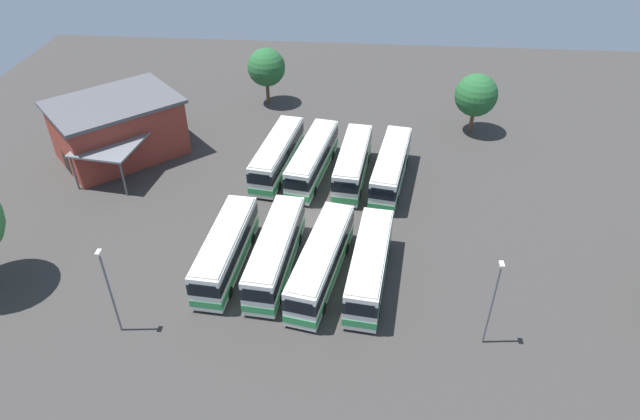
{
  "coord_description": "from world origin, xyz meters",
  "views": [
    {
      "loc": [
        40.97,
        3.75,
        31.06
      ],
      "look_at": [
        0.55,
        0.32,
        1.56
      ],
      "focal_mm": 31.66,
      "sensor_mm": 36.0,
      "label": 1
    }
  ],
  "objects_px": {
    "bus_row1_slot1": "(276,252)",
    "depot_building": "(118,128)",
    "bus_row1_slot3": "(370,265)",
    "tree_northeast": "(266,67)",
    "bus_row0_slot0": "(277,155)",
    "lamp_post_by_building": "(109,288)",
    "bus_row0_slot1": "(312,159)",
    "tree_north_edge": "(476,95)",
    "bus_row1_slot0": "(226,250)",
    "maintenance_shelter": "(121,134)",
    "bus_row0_slot2": "(353,163)",
    "bus_row0_slot3": "(391,167)",
    "bus_row1_slot2": "(321,261)",
    "lamp_post_near_entrance": "(493,300)"
  },
  "relations": [
    {
      "from": "tree_northeast",
      "to": "bus_row1_slot0",
      "type": "bearing_deg",
      "value": 2.97
    },
    {
      "from": "bus_row1_slot3",
      "to": "bus_row1_slot0",
      "type": "bearing_deg",
      "value": -94.5
    },
    {
      "from": "bus_row0_slot1",
      "to": "bus_row1_slot0",
      "type": "distance_m",
      "value": 15.67
    },
    {
      "from": "lamp_post_near_entrance",
      "to": "lamp_post_by_building",
      "type": "relative_size",
      "value": 0.99
    },
    {
      "from": "bus_row0_slot0",
      "to": "maintenance_shelter",
      "type": "bearing_deg",
      "value": -89.17
    },
    {
      "from": "bus_row1_slot0",
      "to": "tree_north_edge",
      "type": "relative_size",
      "value": 1.59
    },
    {
      "from": "bus_row0_slot1",
      "to": "bus_row1_slot1",
      "type": "relative_size",
      "value": 1.02
    },
    {
      "from": "bus_row0_slot1",
      "to": "bus_row1_slot2",
      "type": "xyz_separation_m",
      "value": [
        15.39,
        2.17,
        0.0
      ]
    },
    {
      "from": "bus_row1_slot1",
      "to": "depot_building",
      "type": "height_order",
      "value": "depot_building"
    },
    {
      "from": "bus_row0_slot1",
      "to": "bus_row0_slot2",
      "type": "xyz_separation_m",
      "value": [
        0.43,
        4.07,
        -0.0
      ]
    },
    {
      "from": "bus_row1_slot1",
      "to": "maintenance_shelter",
      "type": "relative_size",
      "value": 1.0
    },
    {
      "from": "bus_row0_slot3",
      "to": "bus_row1_slot2",
      "type": "height_order",
      "value": "same"
    },
    {
      "from": "bus_row0_slot0",
      "to": "depot_building",
      "type": "height_order",
      "value": "depot_building"
    },
    {
      "from": "bus_row1_slot1",
      "to": "lamp_post_by_building",
      "type": "relative_size",
      "value": 1.56
    },
    {
      "from": "bus_row1_slot3",
      "to": "tree_north_edge",
      "type": "height_order",
      "value": "tree_north_edge"
    },
    {
      "from": "bus_row1_slot3",
      "to": "bus_row0_slot0",
      "type": "bearing_deg",
      "value": -149.22
    },
    {
      "from": "bus_row0_slot2",
      "to": "bus_row1_slot2",
      "type": "xyz_separation_m",
      "value": [
        14.96,
        -1.9,
        0.0
      ]
    },
    {
      "from": "maintenance_shelter",
      "to": "bus_row0_slot1",
      "type": "bearing_deg",
      "value": 89.05
    },
    {
      "from": "bus_row0_slot2",
      "to": "bus_row0_slot3",
      "type": "height_order",
      "value": "same"
    },
    {
      "from": "depot_building",
      "to": "maintenance_shelter",
      "type": "height_order",
      "value": "depot_building"
    },
    {
      "from": "maintenance_shelter",
      "to": "bus_row0_slot3",
      "type": "bearing_deg",
      "value": 87.46
    },
    {
      "from": "bus_row1_slot2",
      "to": "lamp_post_near_entrance",
      "type": "relative_size",
      "value": 1.61
    },
    {
      "from": "tree_north_edge",
      "to": "bus_row0_slot1",
      "type": "bearing_deg",
      "value": -57.79
    },
    {
      "from": "tree_north_edge",
      "to": "tree_northeast",
      "type": "height_order",
      "value": "tree_northeast"
    },
    {
      "from": "bus_row1_slot2",
      "to": "tree_north_edge",
      "type": "distance_m",
      "value": 30.43
    },
    {
      "from": "bus_row1_slot1",
      "to": "depot_building",
      "type": "distance_m",
      "value": 25.8
    },
    {
      "from": "bus_row1_slot3",
      "to": "tree_north_edge",
      "type": "relative_size",
      "value": 1.6
    },
    {
      "from": "bus_row0_slot1",
      "to": "bus_row1_slot2",
      "type": "relative_size",
      "value": 0.99
    },
    {
      "from": "depot_building",
      "to": "tree_north_edge",
      "type": "bearing_deg",
      "value": 102.33
    },
    {
      "from": "bus_row0_slot3",
      "to": "maintenance_shelter",
      "type": "distance_m",
      "value": 27.47
    },
    {
      "from": "bus_row0_slot3",
      "to": "lamp_post_by_building",
      "type": "xyz_separation_m",
      "value": [
        21.09,
        -19.66,
        2.24
      ]
    },
    {
      "from": "bus_row0_slot0",
      "to": "bus_row0_slot1",
      "type": "xyz_separation_m",
      "value": [
        0.55,
        3.65,
        0.0
      ]
    },
    {
      "from": "depot_building",
      "to": "maintenance_shelter",
      "type": "xyz_separation_m",
      "value": [
        2.23,
        1.3,
        0.57
      ]
    },
    {
      "from": "bus_row0_slot2",
      "to": "bus_row0_slot3",
      "type": "bearing_deg",
      "value": 82.97
    },
    {
      "from": "bus_row0_slot0",
      "to": "tree_north_edge",
      "type": "distance_m",
      "value": 23.5
    },
    {
      "from": "depot_building",
      "to": "lamp_post_near_entrance",
      "type": "height_order",
      "value": "lamp_post_near_entrance"
    },
    {
      "from": "bus_row0_slot0",
      "to": "lamp_post_by_building",
      "type": "bearing_deg",
      "value": -19.92
    },
    {
      "from": "bus_row1_slot0",
      "to": "lamp_post_by_building",
      "type": "height_order",
      "value": "lamp_post_by_building"
    },
    {
      "from": "bus_row1_slot3",
      "to": "lamp_post_near_entrance",
      "type": "distance_m",
      "value": 10.0
    },
    {
      "from": "lamp_post_near_entrance",
      "to": "bus_row1_slot1",
      "type": "bearing_deg",
      "value": -112.09
    },
    {
      "from": "bus_row0_slot1",
      "to": "bus_row1_slot1",
      "type": "height_order",
      "value": "same"
    },
    {
      "from": "bus_row1_slot2",
      "to": "bus_row1_slot3",
      "type": "relative_size",
      "value": 1.07
    },
    {
      "from": "bus_row0_slot3",
      "to": "bus_row1_slot3",
      "type": "distance_m",
      "value": 14.78
    },
    {
      "from": "bus_row1_slot3",
      "to": "tree_northeast",
      "type": "height_order",
      "value": "tree_northeast"
    },
    {
      "from": "bus_row1_slot2",
      "to": "bus_row0_slot2",
      "type": "bearing_deg",
      "value": 172.76
    },
    {
      "from": "bus_row1_slot1",
      "to": "lamp_post_near_entrance",
      "type": "xyz_separation_m",
      "value": [
        6.36,
        15.66,
        2.22
      ]
    },
    {
      "from": "bus_row1_slot0",
      "to": "bus_row1_slot2",
      "type": "bearing_deg",
      "value": 84.52
    },
    {
      "from": "lamp_post_near_entrance",
      "to": "depot_building",
      "type": "bearing_deg",
      "value": -123.89
    },
    {
      "from": "bus_row0_slot2",
      "to": "bus_row1_slot2",
      "type": "distance_m",
      "value": 15.08
    },
    {
      "from": "bus_row1_slot1",
      "to": "tree_northeast",
      "type": "bearing_deg",
      "value": -169.7
    }
  ]
}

